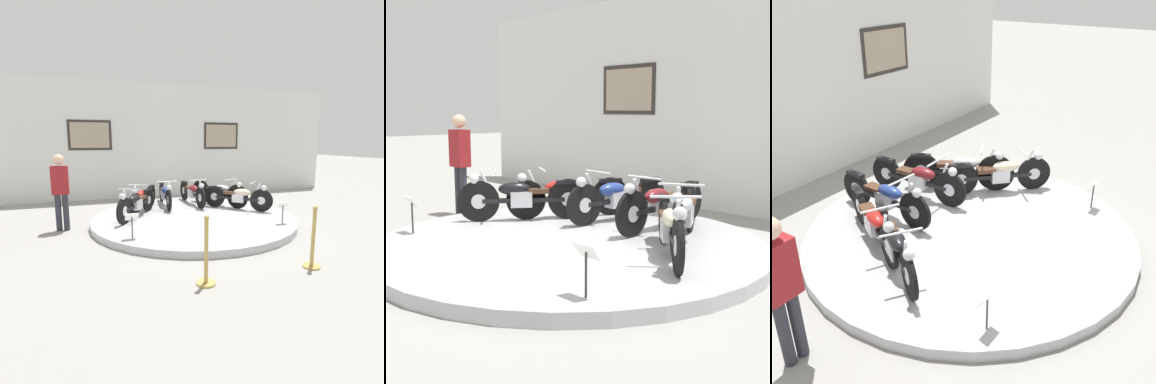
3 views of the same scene
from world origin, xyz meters
TOP-DOWN VIEW (x-y plane):
  - ground_plane at (0.00, 0.00)m, footprint 60.00×60.00m
  - display_platform at (0.00, 0.00)m, footprint 5.05×5.05m
  - back_wall at (0.00, 3.86)m, footprint 14.00×0.22m
  - motorcycle_black at (-1.40, 0.26)m, footprint 1.15×1.67m
  - motorcycle_red at (-1.12, 0.93)m, footprint 0.97×1.75m
  - motorcycle_blue at (-0.42, 1.33)m, footprint 0.54×1.96m
  - motorcycle_maroon at (0.42, 1.33)m, footprint 0.54×1.97m
  - motorcycle_silver at (1.12, 0.93)m, footprint 1.03×1.80m
  - motorcycle_cream at (1.41, 0.27)m, footprint 1.42×1.43m
  - info_placard_front_left at (-1.71, -1.34)m, footprint 0.26×0.11m
  - info_placard_front_centre at (1.71, -1.34)m, footprint 0.26×0.11m
  - visitor_standing at (-3.09, 0.22)m, footprint 0.36×0.23m

SIDE VIEW (x-z plane):
  - ground_plane at x=0.00m, z-range 0.00..0.00m
  - display_platform at x=0.00m, z-range 0.00..0.16m
  - info_placard_front_left at x=-1.71m, z-range 0.27..0.78m
  - info_placard_front_centre at x=1.71m, z-range 0.27..0.78m
  - motorcycle_red at x=-1.12m, z-range 0.14..0.92m
  - motorcycle_cream at x=1.41m, z-range 0.14..0.92m
  - motorcycle_blue at x=-0.42m, z-range 0.14..0.92m
  - motorcycle_black at x=-1.40m, z-range 0.14..0.93m
  - motorcycle_maroon at x=0.42m, z-range 0.14..0.93m
  - motorcycle_silver at x=1.12m, z-range 0.15..0.96m
  - visitor_standing at x=-3.09m, z-range 0.12..1.87m
  - back_wall at x=0.00m, z-range 0.00..4.04m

